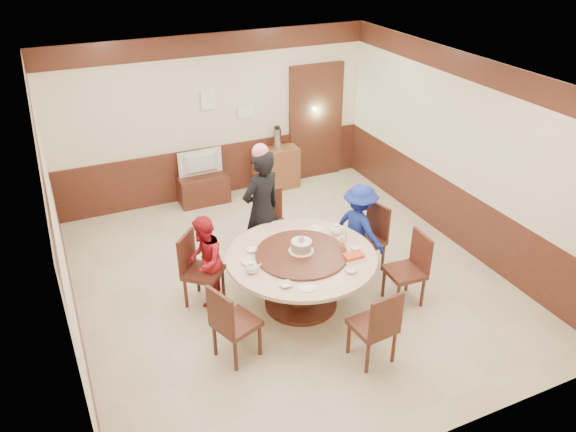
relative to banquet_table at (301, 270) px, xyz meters
name	(u,v)px	position (x,y,z in m)	size (l,w,h in m)	color
room	(288,210)	(0.09, 0.59, 0.55)	(6.00, 6.04, 2.84)	beige
banquet_table	(301,270)	(0.00, 0.00, 0.00)	(1.87, 1.87, 0.78)	#461F15
chair_0	(366,250)	(1.19, 0.37, -0.23)	(0.54, 0.53, 0.97)	#461F15
chair_1	(275,236)	(0.18, 1.25, -0.23)	(0.47, 0.48, 0.97)	#461F15
chair_2	(202,282)	(-1.12, 0.58, -0.23)	(0.62, 0.62, 0.97)	#461F15
chair_3	(235,335)	(-1.08, -0.56, -0.23)	(0.57, 0.57, 0.97)	#461F15
chair_4	(373,337)	(0.30, -1.24, -0.23)	(0.47, 0.48, 0.97)	#461F15
chair_5	(405,281)	(1.25, -0.49, -0.23)	(0.48, 0.47, 0.97)	#461F15
person_standing	(262,210)	(-0.09, 1.07, 0.35)	(0.64, 0.42, 1.76)	black
person_red	(204,261)	(-1.07, 0.58, 0.07)	(0.59, 0.46, 1.21)	#AF1723
person_blue	(359,228)	(1.10, 0.44, 0.11)	(0.83, 0.48, 1.29)	navy
birthday_cake	(301,246)	(0.02, 0.04, 0.32)	(0.32, 0.32, 0.21)	white
teapot_left	(252,268)	(-0.69, -0.10, 0.28)	(0.17, 0.15, 0.13)	white
teapot_right	(336,230)	(0.63, 0.27, 0.28)	(0.17, 0.15, 0.13)	white
bowl_0	(252,250)	(-0.53, 0.33, 0.23)	(0.13, 0.13, 0.03)	white
bowl_1	(351,270)	(0.37, -0.58, 0.24)	(0.14, 0.14, 0.05)	white
bowl_2	(286,285)	(-0.44, -0.51, 0.23)	(0.14, 0.14, 0.04)	white
bowl_3	(355,248)	(0.67, -0.16, 0.24)	(0.12, 0.12, 0.04)	white
bowl_4	(248,262)	(-0.67, 0.10, 0.24)	(0.16, 0.16, 0.04)	white
saucer_near	(306,288)	(-0.25, -0.65, 0.22)	(0.18, 0.18, 0.01)	white
saucer_far	(316,229)	(0.45, 0.50, 0.22)	(0.18, 0.18, 0.01)	white
shrimp_platter	(353,257)	(0.54, -0.34, 0.24)	(0.30, 0.20, 0.06)	white
bottle_0	(343,242)	(0.54, -0.06, 0.30)	(0.06, 0.06, 0.16)	white
bottle_1	(345,235)	(0.65, 0.07, 0.30)	(0.06, 0.06, 0.16)	white
tv_stand	(204,189)	(-0.28, 3.32, -0.28)	(0.85, 0.45, 0.50)	#461F15
television	(202,164)	(-0.28, 3.32, 0.19)	(0.77, 0.10, 0.44)	gray
side_cabinet	(276,168)	(1.10, 3.35, -0.16)	(0.80, 0.40, 0.75)	brown
thermos	(277,139)	(1.13, 3.35, 0.41)	(0.15, 0.15, 0.38)	silver
notice_left	(209,99)	(-0.02, 3.53, 1.22)	(0.25, 0.00, 0.35)	white
notice_right	(246,112)	(0.63, 3.53, 0.92)	(0.30, 0.00, 0.22)	white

